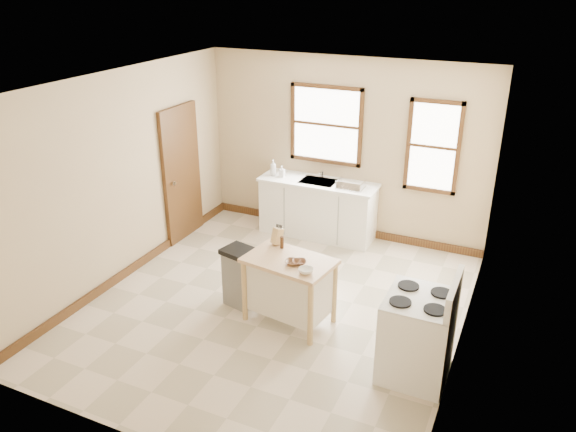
{
  "coord_description": "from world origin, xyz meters",
  "views": [
    {
      "loc": [
        2.69,
        -5.46,
        3.91
      ],
      "look_at": [
        0.01,
        0.4,
        1.1
      ],
      "focal_mm": 35.0,
      "sensor_mm": 36.0,
      "label": 1
    }
  ],
  "objects_px": {
    "dish_rack": "(351,185)",
    "soap_bottle_b": "(282,171)",
    "pepper_grinder": "(282,242)",
    "trash_bin": "(240,277)",
    "soap_bottle_a": "(273,168)",
    "gas_stove": "(418,325)",
    "kitchen_island": "(289,290)",
    "bowl_b": "(299,262)",
    "knife_block": "(277,237)",
    "bowl_c": "(306,271)",
    "bowl_a": "(293,262)"
  },
  "relations": [
    {
      "from": "knife_block",
      "to": "bowl_b",
      "type": "height_order",
      "value": "knife_block"
    },
    {
      "from": "trash_bin",
      "to": "knife_block",
      "type": "bearing_deg",
      "value": 40.5
    },
    {
      "from": "soap_bottle_b",
      "to": "gas_stove",
      "type": "relative_size",
      "value": 0.15
    },
    {
      "from": "soap_bottle_a",
      "to": "pepper_grinder",
      "type": "bearing_deg",
      "value": -82.06
    },
    {
      "from": "soap_bottle_a",
      "to": "kitchen_island",
      "type": "xyz_separation_m",
      "value": [
        1.36,
        -2.36,
        -0.63
      ]
    },
    {
      "from": "soap_bottle_a",
      "to": "gas_stove",
      "type": "bearing_deg",
      "value": -62.85
    },
    {
      "from": "kitchen_island",
      "to": "pepper_grinder",
      "type": "bearing_deg",
      "value": 139.77
    },
    {
      "from": "dish_rack",
      "to": "kitchen_island",
      "type": "xyz_separation_m",
      "value": [
        0.04,
        -2.33,
        -0.55
      ]
    },
    {
      "from": "soap_bottle_b",
      "to": "kitchen_island",
      "type": "xyz_separation_m",
      "value": [
        1.2,
        -2.36,
        -0.59
      ]
    },
    {
      "from": "bowl_a",
      "to": "kitchen_island",
      "type": "bearing_deg",
      "value": 133.13
    },
    {
      "from": "bowl_b",
      "to": "knife_block",
      "type": "bearing_deg",
      "value": 141.88
    },
    {
      "from": "gas_stove",
      "to": "pepper_grinder",
      "type": "bearing_deg",
      "value": 162.54
    },
    {
      "from": "soap_bottle_b",
      "to": "knife_block",
      "type": "distance_m",
      "value": 2.24
    },
    {
      "from": "bowl_b",
      "to": "gas_stove",
      "type": "bearing_deg",
      "value": -11.18
    },
    {
      "from": "dish_rack",
      "to": "bowl_c",
      "type": "height_order",
      "value": "dish_rack"
    },
    {
      "from": "pepper_grinder",
      "to": "bowl_c",
      "type": "xyz_separation_m",
      "value": [
        0.5,
        -0.44,
        -0.05
      ]
    },
    {
      "from": "dish_rack",
      "to": "bowl_b",
      "type": "height_order",
      "value": "dish_rack"
    },
    {
      "from": "knife_block",
      "to": "gas_stove",
      "type": "bearing_deg",
      "value": 7.33
    },
    {
      "from": "pepper_grinder",
      "to": "bowl_b",
      "type": "relative_size",
      "value": 0.94
    },
    {
      "from": "dish_rack",
      "to": "soap_bottle_b",
      "type": "bearing_deg",
      "value": -170.11
    },
    {
      "from": "trash_bin",
      "to": "bowl_c",
      "type": "bearing_deg",
      "value": -3.16
    },
    {
      "from": "pepper_grinder",
      "to": "bowl_a",
      "type": "height_order",
      "value": "pepper_grinder"
    },
    {
      "from": "soap_bottle_a",
      "to": "soap_bottle_b",
      "type": "distance_m",
      "value": 0.16
    },
    {
      "from": "soap_bottle_a",
      "to": "pepper_grinder",
      "type": "distance_m",
      "value": 2.42
    },
    {
      "from": "knife_block",
      "to": "bowl_c",
      "type": "bearing_deg",
      "value": -14.71
    },
    {
      "from": "trash_bin",
      "to": "dish_rack",
      "type": "bearing_deg",
      "value": 86.38
    },
    {
      "from": "pepper_grinder",
      "to": "trash_bin",
      "type": "height_order",
      "value": "pepper_grinder"
    },
    {
      "from": "bowl_b",
      "to": "trash_bin",
      "type": "relative_size",
      "value": 0.21
    },
    {
      "from": "dish_rack",
      "to": "bowl_c",
      "type": "xyz_separation_m",
      "value": [
        0.34,
        -2.54,
        -0.11
      ]
    },
    {
      "from": "bowl_a",
      "to": "bowl_b",
      "type": "xyz_separation_m",
      "value": [
        0.07,
        0.04,
        -0.0
      ]
    },
    {
      "from": "trash_bin",
      "to": "gas_stove",
      "type": "xyz_separation_m",
      "value": [
        2.32,
        -0.42,
        0.21
      ]
    },
    {
      "from": "dish_rack",
      "to": "trash_bin",
      "type": "xyz_separation_m",
      "value": [
        -0.68,
        -2.24,
        -0.58
      ]
    },
    {
      "from": "bowl_a",
      "to": "knife_block",
      "type": "bearing_deg",
      "value": 134.43
    },
    {
      "from": "kitchen_island",
      "to": "knife_block",
      "type": "relative_size",
      "value": 5.12
    },
    {
      "from": "bowl_a",
      "to": "trash_bin",
      "type": "xyz_separation_m",
      "value": [
        -0.8,
        0.17,
        -0.47
      ]
    },
    {
      "from": "trash_bin",
      "to": "gas_stove",
      "type": "relative_size",
      "value": 0.65
    },
    {
      "from": "knife_block",
      "to": "bowl_a",
      "type": "height_order",
      "value": "knife_block"
    },
    {
      "from": "knife_block",
      "to": "gas_stove",
      "type": "height_order",
      "value": "gas_stove"
    },
    {
      "from": "kitchen_island",
      "to": "gas_stove",
      "type": "xyz_separation_m",
      "value": [
        1.6,
        -0.34,
        0.17
      ]
    },
    {
      "from": "soap_bottle_a",
      "to": "bowl_b",
      "type": "height_order",
      "value": "soap_bottle_a"
    },
    {
      "from": "kitchen_island",
      "to": "gas_stove",
      "type": "bearing_deg",
      "value": -3.2
    },
    {
      "from": "soap_bottle_a",
      "to": "trash_bin",
      "type": "xyz_separation_m",
      "value": [
        0.63,
        -2.27,
        -0.66
      ]
    },
    {
      "from": "dish_rack",
      "to": "knife_block",
      "type": "xyz_separation_m",
      "value": [
        -0.26,
        -2.03,
        -0.03
      ]
    },
    {
      "from": "soap_bottle_a",
      "to": "knife_block",
      "type": "relative_size",
      "value": 1.29
    },
    {
      "from": "soap_bottle_b",
      "to": "bowl_b",
      "type": "bearing_deg",
      "value": -65.22
    },
    {
      "from": "bowl_a",
      "to": "gas_stove",
      "type": "bearing_deg",
      "value": -9.33
    },
    {
      "from": "soap_bottle_a",
      "to": "knife_block",
      "type": "distance_m",
      "value": 2.31
    },
    {
      "from": "soap_bottle_b",
      "to": "kitchen_island",
      "type": "relative_size",
      "value": 0.18
    },
    {
      "from": "kitchen_island",
      "to": "gas_stove",
      "type": "relative_size",
      "value": 0.86
    },
    {
      "from": "dish_rack",
      "to": "gas_stove",
      "type": "height_order",
      "value": "gas_stove"
    }
  ]
}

